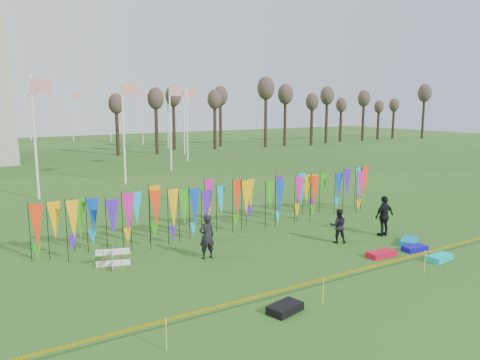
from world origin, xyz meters
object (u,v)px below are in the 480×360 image
person_right (384,216)px  kite_bag_teal (409,241)px  person_mid (338,226)px  person_left (207,237)px  kite_bag_blue (415,248)px  kite_bag_black (285,308)px  kite_bag_turquoise (440,258)px  box_kite (113,258)px  kite_bag_red (381,254)px

person_right → kite_bag_teal: bearing=87.8°
person_mid → kite_bag_teal: 3.23m
person_left → kite_bag_blue: size_ratio=1.76×
person_left → kite_bag_black: (-0.30, -5.64, -0.79)m
person_left → kite_bag_teal: bearing=162.6°
person_mid → kite_bag_black: 7.79m
person_left → kite_bag_turquoise: size_ratio=1.58×
box_kite → person_right: 12.51m
kite_bag_teal → kite_bag_blue: bearing=-127.7°
kite_bag_turquoise → kite_bag_blue: kite_bag_turquoise is taller
person_right → person_mid: bearing=-7.3°
kite_bag_red → person_left: bearing=149.8°
box_kite → kite_bag_red: (9.75, -4.65, -0.25)m
box_kite → person_mid: bearing=-13.2°
person_left → kite_bag_black: size_ratio=1.69×
kite_bag_red → person_mid: bearing=93.5°
kite_bag_black → kite_bag_teal: 9.28m
box_kite → person_mid: 9.87m
box_kite → person_mid: (9.61, -2.24, 0.42)m
person_mid → kite_bag_turquoise: person_mid is taller
kite_bag_red → kite_bag_black: kite_bag_black is taller
person_left → kite_bag_turquoise: (7.85, -5.17, -0.80)m
box_kite → kite_bag_turquoise: bearing=-28.6°
person_left → kite_bag_blue: (8.03, -3.84, -0.81)m
person_left → kite_bag_red: bearing=152.0°
person_right → kite_bag_red: 3.33m
person_left → person_right: size_ratio=0.95×
kite_bag_blue → kite_bag_red: kite_bag_red is taller
kite_bag_red → kite_bag_teal: (2.41, 0.54, 0.01)m
person_left → kite_bag_black: bearing=89.1°
person_right → kite_bag_blue: bearing=74.2°
kite_bag_turquoise → kite_bag_teal: size_ratio=0.91×
kite_bag_turquoise → person_right: bearing=77.1°
person_left → person_mid: bearing=171.0°
box_kite → kite_bag_blue: 12.56m
person_mid → person_left: bearing=22.2°
kite_bag_red → kite_bag_black: size_ratio=1.14×
person_left → kite_bag_blue: bearing=156.6°
person_mid → kite_bag_teal: (2.55, -1.87, -0.66)m
box_kite → kite_bag_red: size_ratio=0.59×
box_kite → person_left: 3.73m
kite_bag_turquoise → kite_bag_blue: (0.18, 1.33, -0.01)m
kite_bag_turquoise → kite_bag_red: (-1.64, 1.56, -0.00)m
person_mid → person_right: 2.64m
box_kite → kite_bag_black: box_kite is taller
kite_bag_red → kite_bag_teal: size_ratio=0.96×
person_right → kite_bag_turquoise: size_ratio=1.66×
kite_bag_blue → kite_bag_turquoise: bearing=-97.6°
kite_bag_turquoise → kite_bag_black: kite_bag_black is taller
kite_bag_red → kite_bag_teal: kite_bag_teal is taller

